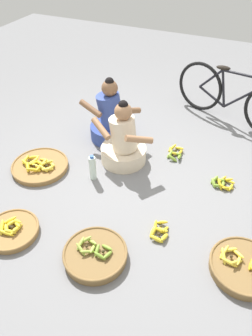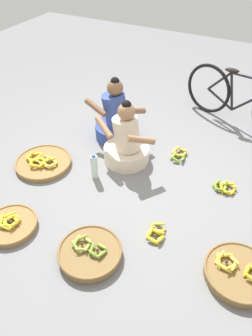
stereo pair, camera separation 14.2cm
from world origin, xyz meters
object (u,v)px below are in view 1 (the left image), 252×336
at_px(loose_bananas_front_center, 222,183).
at_px(banana_basket_front_left, 244,267).
at_px(vendor_woman_front, 123,143).
at_px(loose_bananas_mid_right, 175,153).
at_px(banana_basket_back_center, 95,254).
at_px(banana_basket_back_right, 12,230).
at_px(banana_basket_near_vendor, 40,166).
at_px(bicycle_leaning, 233,97).
at_px(vendor_woman_behind, 111,120).
at_px(loose_bananas_near_bicycle, 160,232).
at_px(water_bottle, 93,168).

bearing_deg(loose_bananas_front_center, banana_basket_front_left, -69.58).
bearing_deg(vendor_woman_front, loose_bananas_mid_right, 32.87).
distance_m(banana_basket_back_center, loose_bananas_front_center, 1.57).
height_order(banana_basket_back_right, banana_basket_near_vendor, banana_basket_near_vendor).
relative_size(bicycle_leaning, loose_bananas_front_center, 5.93).
distance_m(banana_basket_front_left, banana_basket_near_vendor, 2.33).
xyz_separation_m(vendor_woman_behind, loose_bananas_mid_right, (0.86, -0.02, -0.23)).
distance_m(loose_bananas_front_center, loose_bananas_near_bicycle, 0.96).
height_order(banana_basket_back_right, water_bottle, water_bottle).
bearing_deg(vendor_woman_behind, banana_basket_back_center, -68.47).
relative_size(banana_basket_near_vendor, water_bottle, 2.07).
relative_size(bicycle_leaning, loose_bananas_mid_right, 5.54).
relative_size(banana_basket_front_left, water_bottle, 1.84).
distance_m(banana_basket_back_right, water_bottle, 1.02).
bearing_deg(water_bottle, banana_basket_back_center, -60.73).
xyz_separation_m(vendor_woman_behind, banana_basket_back_center, (0.66, -1.67, -0.21)).
bearing_deg(banana_basket_front_left, banana_basket_back_center, -161.72).
relative_size(loose_bananas_front_center, loose_bananas_near_bicycle, 1.13).
relative_size(banana_basket_front_left, loose_bananas_near_bicycle, 2.34).
relative_size(vendor_woman_front, loose_bananas_mid_right, 2.65).
bearing_deg(banana_basket_back_right, loose_bananas_front_center, 41.02).
bearing_deg(vendor_woman_behind, loose_bananas_near_bicycle, -48.37).
distance_m(banana_basket_back_center, water_bottle, 1.02).
bearing_deg(water_bottle, banana_basket_near_vendor, -170.99).
distance_m(bicycle_leaning, water_bottle, 2.12).
relative_size(banana_basket_near_vendor, loose_bananas_mid_right, 2.18).
height_order(banana_basket_front_left, loose_bananas_front_center, banana_basket_front_left).
xyz_separation_m(vendor_woman_behind, bicycle_leaning, (1.29, 1.00, 0.10)).
bearing_deg(banana_basket_front_left, banana_basket_near_vendor, 170.03).
bearing_deg(water_bottle, vendor_woman_behind, 101.60).
distance_m(vendor_woman_behind, bicycle_leaning, 1.63).
relative_size(vendor_woman_front, banana_basket_front_left, 1.36).
bearing_deg(banana_basket_back_right, water_bottle, 71.72).
xyz_separation_m(banana_basket_back_center, loose_bananas_mid_right, (0.20, 1.64, -0.02)).
bearing_deg(bicycle_leaning, loose_bananas_front_center, -82.34).
bearing_deg(loose_bananas_mid_right, water_bottle, -132.64).
distance_m(vendor_woman_front, water_bottle, 0.46).
distance_m(bicycle_leaning, loose_bananas_near_bicycle, 2.24).
bearing_deg(loose_bananas_front_center, banana_basket_back_right, -138.98).
bearing_deg(bicycle_leaning, water_bottle, -122.44).
bearing_deg(loose_bananas_mid_right, banana_basket_back_center, -96.87).
xyz_separation_m(vendor_woman_behind, banana_basket_near_vendor, (-0.47, -0.88, -0.22)).
bearing_deg(vendor_woman_front, bicycle_leaning, 54.86).
bearing_deg(loose_bananas_mid_right, vendor_woman_behind, 178.40).
distance_m(banana_basket_front_left, loose_bananas_front_center, 1.02).
distance_m(banana_basket_near_vendor, loose_bananas_near_bicycle, 1.58).
bearing_deg(banana_basket_back_right, banana_basket_near_vendor, 109.83).
relative_size(banana_basket_back_center, loose_bananas_front_center, 2.01).
height_order(bicycle_leaning, loose_bananas_mid_right, bicycle_leaning).
bearing_deg(loose_bananas_front_center, water_bottle, -160.94).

